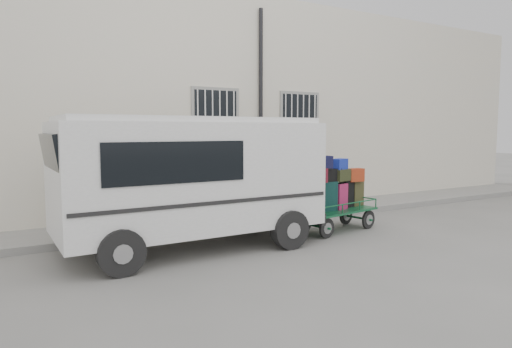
{
  "coord_description": "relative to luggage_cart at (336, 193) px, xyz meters",
  "views": [
    {
      "loc": [
        -5.52,
        -7.99,
        2.3
      ],
      "look_at": [
        -0.32,
        1.0,
        1.31
      ],
      "focal_mm": 32.0,
      "sensor_mm": 36.0,
      "label": 1
    }
  ],
  "objects": [
    {
      "name": "ground",
      "position": [
        -1.23,
        -0.03,
        -0.87
      ],
      "size": [
        80.0,
        80.0,
        0.0
      ],
      "primitive_type": "plane",
      "color": "slate",
      "rests_on": "ground"
    },
    {
      "name": "building",
      "position": [
        -1.23,
        5.47,
        2.13
      ],
      "size": [
        24.0,
        5.15,
        6.0
      ],
      "color": "beige",
      "rests_on": "ground"
    },
    {
      "name": "sidewalk",
      "position": [
        -1.23,
        2.17,
        -0.8
      ],
      "size": [
        24.0,
        1.7,
        0.15
      ],
      "primitive_type": "cube",
      "color": "gray",
      "rests_on": "ground"
    },
    {
      "name": "luggage_cart",
      "position": [
        0.0,
        0.0,
        0.0
      ],
      "size": [
        2.3,
        1.2,
        1.75
      ],
      "rotation": [
        0.0,
        0.0,
        0.18
      ],
      "color": "black",
      "rests_on": "ground"
    },
    {
      "name": "van",
      "position": [
        -3.46,
        0.21,
        0.59
      ],
      "size": [
        5.12,
        2.38,
        2.55
      ],
      "rotation": [
        0.0,
        0.0,
        0.02
      ],
      "color": "silver",
      "rests_on": "ground"
    }
  ]
}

